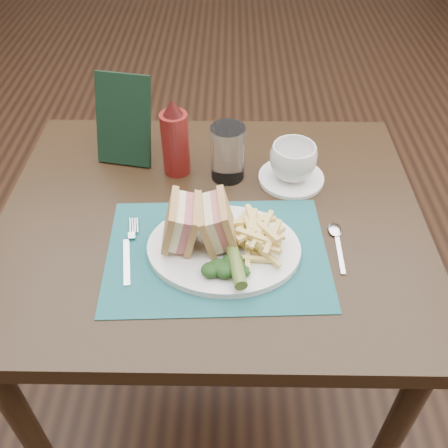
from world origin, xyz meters
name	(u,v)px	position (x,y,z in m)	size (l,w,h in m)	color
floor	(219,272)	(0.00, 0.00, 0.00)	(7.00, 7.00, 0.00)	black
table_main	(214,320)	(0.00, -0.50, 0.38)	(0.90, 0.75, 0.75)	black
placemat	(217,253)	(0.01, -0.61, 0.75)	(0.43, 0.31, 0.00)	#1B5559
plate	(224,248)	(0.03, -0.61, 0.76)	(0.30, 0.24, 0.01)	white
sandwich_half_a	(170,222)	(-0.07, -0.60, 0.82)	(0.06, 0.10, 0.09)	tan
sandwich_half_b	(206,223)	(-0.01, -0.60, 0.82)	(0.06, 0.10, 0.09)	tan
kale_garnish	(227,263)	(0.04, -0.67, 0.78)	(0.11, 0.08, 0.03)	black
pickle_spear	(235,262)	(0.05, -0.67, 0.79)	(0.02, 0.02, 0.12)	#4D6928
fries_pile	(261,232)	(0.10, -0.60, 0.80)	(0.18, 0.20, 0.06)	#F1D778
fork	(129,249)	(-0.16, -0.61, 0.76)	(0.03, 0.17, 0.01)	silver
spoon	(338,245)	(0.25, -0.59, 0.76)	(0.03, 0.15, 0.01)	silver
saucer	(291,178)	(0.18, -0.38, 0.76)	(0.15, 0.15, 0.01)	white
coffee_cup	(293,162)	(0.18, -0.38, 0.80)	(0.11, 0.11, 0.08)	white
drinking_glass	(228,153)	(0.03, -0.36, 0.81)	(0.08, 0.08, 0.13)	silver
ketchup_bottle	(175,137)	(-0.09, -0.35, 0.84)	(0.06, 0.06, 0.19)	#611210
check_presenter	(124,120)	(-0.21, -0.29, 0.85)	(0.13, 0.01, 0.21)	black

